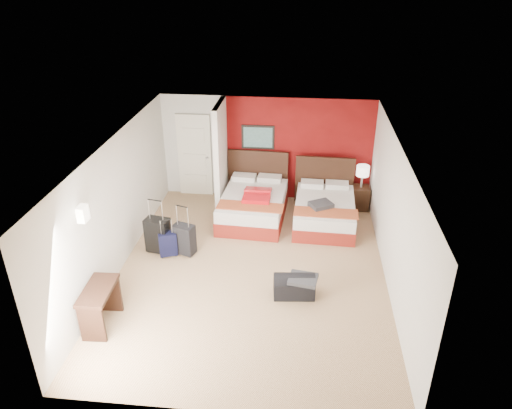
# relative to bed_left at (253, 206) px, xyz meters

# --- Properties ---
(ground) EXTENTS (6.50, 6.50, 0.00)m
(ground) POSITION_rel_bed_left_xyz_m (0.19, -2.06, -0.30)
(ground) COLOR tan
(ground) RESTS_ON ground
(room_walls) EXTENTS (5.02, 6.52, 2.50)m
(room_walls) POSITION_rel_bed_left_xyz_m (-1.21, -0.64, 0.96)
(room_walls) COLOR silver
(room_walls) RESTS_ON ground
(red_accent_panel) EXTENTS (3.50, 0.04, 2.50)m
(red_accent_panel) POSITION_rel_bed_left_xyz_m (0.94, 1.17, 0.95)
(red_accent_panel) COLOR maroon
(red_accent_panel) RESTS_ON ground
(partition_wall) EXTENTS (0.12, 1.20, 2.50)m
(partition_wall) POSITION_rel_bed_left_xyz_m (-0.81, 0.55, 0.95)
(partition_wall) COLOR silver
(partition_wall) RESTS_ON ground
(entry_door) EXTENTS (0.82, 0.06, 2.05)m
(entry_door) POSITION_rel_bed_left_xyz_m (-1.56, 1.14, 0.73)
(entry_door) COLOR silver
(entry_door) RESTS_ON ground
(bed_left) EXTENTS (1.50, 2.06, 0.59)m
(bed_left) POSITION_rel_bed_left_xyz_m (0.00, 0.00, 0.00)
(bed_left) COLOR silver
(bed_left) RESTS_ON ground
(bed_right) EXTENTS (1.37, 1.91, 0.56)m
(bed_right) POSITION_rel_bed_left_xyz_m (1.60, -0.09, -0.02)
(bed_right) COLOR silver
(bed_right) RESTS_ON ground
(red_suitcase_open) EXTENTS (0.62, 0.83, 0.10)m
(red_suitcase_open) POSITION_rel_bed_left_xyz_m (0.10, -0.10, 0.35)
(red_suitcase_open) COLOR red
(red_suitcase_open) RESTS_ON bed_left
(jacket_bundle) EXTENTS (0.57, 0.54, 0.11)m
(jacket_bundle) POSITION_rel_bed_left_xyz_m (1.50, -0.39, 0.32)
(jacket_bundle) COLOR #333438
(jacket_bundle) RESTS_ON bed_right
(nightstand) EXTENTS (0.41, 0.41, 0.56)m
(nightstand) POSITION_rel_bed_left_xyz_m (2.45, 0.73, -0.02)
(nightstand) COLOR black
(nightstand) RESTS_ON ground
(table_lamp) EXTENTS (0.37, 0.37, 0.53)m
(table_lamp) POSITION_rel_bed_left_xyz_m (2.45, 0.73, 0.52)
(table_lamp) COLOR silver
(table_lamp) RESTS_ON nightstand
(suitcase_black) EXTENTS (0.52, 0.38, 0.71)m
(suitcase_black) POSITION_rel_bed_left_xyz_m (-1.74, -1.59, 0.06)
(suitcase_black) COLOR black
(suitcase_black) RESTS_ON ground
(suitcase_charcoal) EXTENTS (0.47, 0.37, 0.61)m
(suitcase_charcoal) POSITION_rel_bed_left_xyz_m (-1.21, -1.62, 0.01)
(suitcase_charcoal) COLOR black
(suitcase_charcoal) RESTS_ON ground
(suitcase_navy) EXTENTS (0.40, 0.32, 0.48)m
(suitcase_navy) POSITION_rel_bed_left_xyz_m (-1.52, -1.72, -0.06)
(suitcase_navy) COLOR black
(suitcase_navy) RESTS_ON ground
(duffel_bag) EXTENTS (0.75, 0.44, 0.36)m
(duffel_bag) POSITION_rel_bed_left_xyz_m (1.01, -2.74, -0.12)
(duffel_bag) COLOR black
(duffel_bag) RESTS_ON ground
(jacket_draped) EXTENTS (0.54, 0.48, 0.06)m
(jacket_draped) POSITION_rel_bed_left_xyz_m (1.16, -2.79, 0.10)
(jacket_draped) COLOR #323337
(jacket_draped) RESTS_ON duffel_bag
(desk) EXTENTS (0.47, 0.88, 0.72)m
(desk) POSITION_rel_bed_left_xyz_m (-2.03, -3.83, 0.06)
(desk) COLOR black
(desk) RESTS_ON ground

